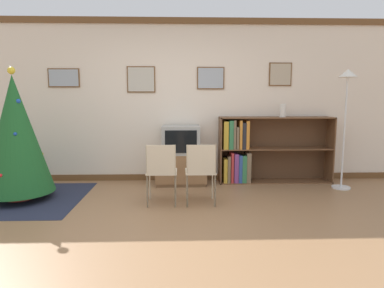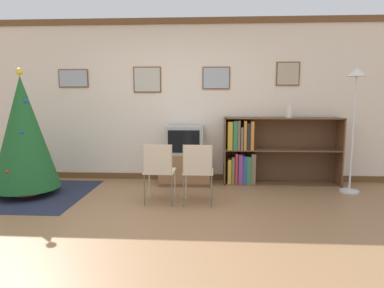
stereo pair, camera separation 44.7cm
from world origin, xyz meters
name	(u,v)px [view 2 (the right image)]	position (x,y,z in m)	size (l,w,h in m)	color
ground_plane	(158,227)	(0.00, 0.00, 0.00)	(24.00, 24.00, 0.00)	#936B47
wall_back	(178,101)	(0.00, 2.23, 1.35)	(8.40, 0.11, 2.70)	silver
area_rug	(28,194)	(-2.11, 1.13, 0.00)	(1.73, 1.72, 0.01)	#23283D
christmas_tree	(24,133)	(-2.11, 1.13, 0.91)	(0.94, 0.94, 1.81)	maroon
tv_console	(185,168)	(0.15, 1.91, 0.25)	(0.82, 0.51, 0.51)	brown
television	(185,140)	(0.15, 1.91, 0.73)	(0.60, 0.50, 0.45)	#9E9E99
folding_chair_left	(159,170)	(-0.11, 0.80, 0.47)	(0.40, 0.40, 0.82)	beige
folding_chair_right	(198,170)	(0.40, 0.80, 0.47)	(0.40, 0.40, 0.82)	beige
bookshelf	(260,152)	(1.38, 1.99, 0.52)	(1.87, 0.36, 1.09)	brown
vase	(289,111)	(1.81, 1.96, 1.20)	(0.10, 0.10, 0.21)	silver
standing_lamp	(355,98)	(2.66, 1.54, 1.41)	(0.28, 0.28, 1.83)	silver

